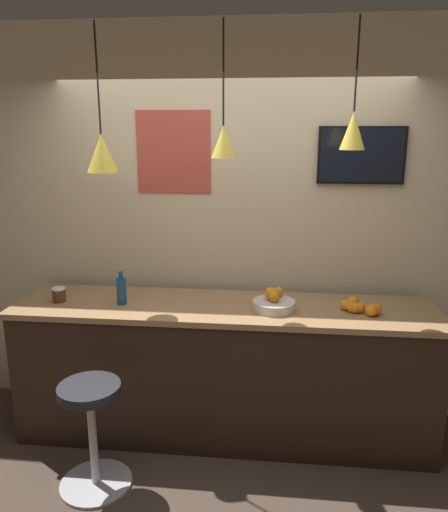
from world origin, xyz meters
TOP-DOWN VIEW (x-y plane):
  - ground_plane at (0.00, 0.00)m, footprint 14.00×14.00m
  - back_wall at (0.00, 1.17)m, footprint 8.00×0.06m
  - service_counter at (0.00, 0.73)m, footprint 2.91×0.66m
  - bar_stool at (-0.74, 0.08)m, footprint 0.45×0.45m
  - fruit_bowl at (0.34, 0.69)m, footprint 0.28×0.28m
  - orange_pile at (0.91, 0.69)m, footprint 0.26×0.21m
  - juice_bottle at (-0.70, 0.68)m, footprint 0.07×0.07m
  - spread_jar at (-1.16, 0.68)m, footprint 0.09×0.09m
  - pendant_lamp_left at (-0.79, 0.69)m, footprint 0.20×0.20m
  - pendant_lamp_middle at (0.00, 0.69)m, footprint 0.16×0.16m
  - pendant_lamp_right at (0.79, 0.69)m, footprint 0.15×0.15m
  - mounted_tv at (0.92, 1.12)m, footprint 0.60×0.04m
  - wall_poster at (-0.41, 1.14)m, footprint 0.54×0.01m

SIDE VIEW (x-z plane):
  - ground_plane at x=0.00m, z-range 0.00..0.00m
  - bar_stool at x=-0.74m, z-range 0.10..0.79m
  - service_counter at x=0.00m, z-range 0.00..0.99m
  - orange_pile at x=0.91m, z-range 0.98..1.06m
  - fruit_bowl at x=0.34m, z-range 0.96..1.10m
  - spread_jar at x=-1.16m, z-range 0.98..1.08m
  - juice_bottle at x=-0.70m, z-range 0.97..1.20m
  - back_wall at x=0.00m, z-range 0.00..2.90m
  - mounted_tv at x=0.92m, z-range 1.78..2.18m
  - wall_poster at x=-0.41m, z-range 1.70..2.29m
  - pendant_lamp_left at x=-0.79m, z-range 1.55..2.47m
  - pendant_lamp_middle at x=0.00m, z-range 1.68..2.50m
  - pendant_lamp_right at x=0.79m, z-range 1.77..2.54m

